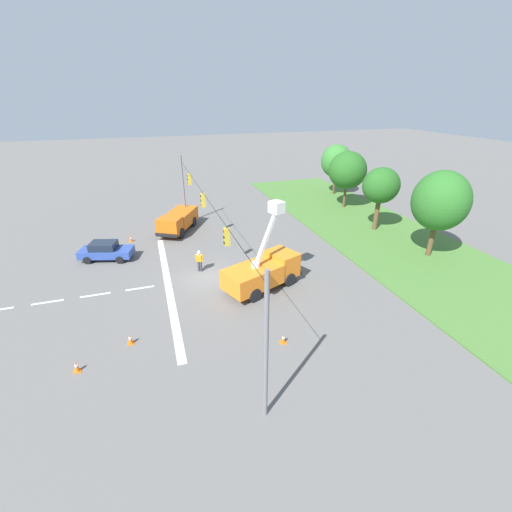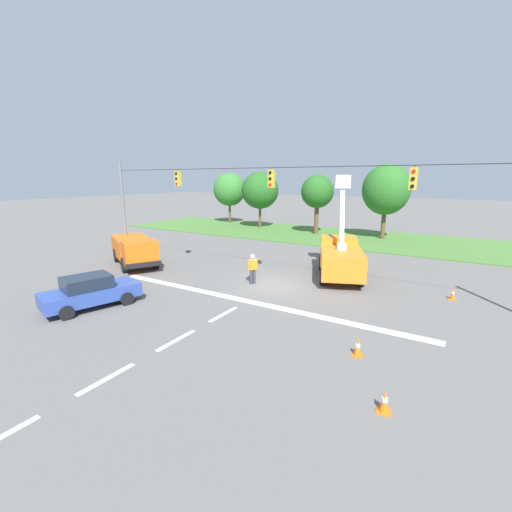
{
  "view_description": "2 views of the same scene",
  "coord_description": "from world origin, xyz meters",
  "px_view_note": "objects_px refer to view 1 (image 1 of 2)",
  "views": [
    {
      "loc": [
        23.01,
        -3.66,
        12.8
      ],
      "look_at": [
        -0.11,
        3.83,
        1.25
      ],
      "focal_mm": 24.0,
      "sensor_mm": 36.0,
      "label": 1
    },
    {
      "loc": [
        8.86,
        -16.76,
        6.04
      ],
      "look_at": [
        -1.79,
        0.68,
        1.38
      ],
      "focal_mm": 24.0,
      "sensor_mm": 36.0,
      "label": 2
    }
  ],
  "objects_px": {
    "road_worker": "(199,260)",
    "traffic_cone_foreground_right": "(283,338)",
    "tree_far_west": "(336,161)",
    "utility_truck_bucket_lift": "(264,270)",
    "utility_truck_support_near": "(178,220)",
    "sedan_blue": "(106,251)",
    "traffic_cone_mid_right": "(130,339)",
    "tree_east": "(441,201)",
    "tree_west": "(348,170)",
    "traffic_cone_mid_left": "(76,366)",
    "traffic_cone_foreground_left": "(131,239)",
    "tree_centre": "(381,186)"
  },
  "relations": [
    {
      "from": "road_worker",
      "to": "traffic_cone_foreground_right",
      "type": "distance_m",
      "value": 10.59
    },
    {
      "from": "road_worker",
      "to": "tree_far_west",
      "type": "bearing_deg",
      "value": 128.41
    },
    {
      "from": "utility_truck_bucket_lift",
      "to": "traffic_cone_foreground_right",
      "type": "distance_m",
      "value": 6.4
    },
    {
      "from": "road_worker",
      "to": "traffic_cone_foreground_right",
      "type": "relative_size",
      "value": 2.85
    },
    {
      "from": "tree_far_west",
      "to": "utility_truck_support_near",
      "type": "distance_m",
      "value": 23.83
    },
    {
      "from": "utility_truck_support_near",
      "to": "sedan_blue",
      "type": "distance_m",
      "value": 8.2
    },
    {
      "from": "tree_far_west",
      "to": "traffic_cone_mid_right",
      "type": "distance_m",
      "value": 36.77
    },
    {
      "from": "tree_east",
      "to": "utility_truck_support_near",
      "type": "distance_m",
      "value": 24.01
    },
    {
      "from": "sedan_blue",
      "to": "traffic_cone_foreground_right",
      "type": "relative_size",
      "value": 7.44
    },
    {
      "from": "tree_west",
      "to": "utility_truck_bucket_lift",
      "type": "distance_m",
      "value": 22.08
    },
    {
      "from": "traffic_cone_mid_right",
      "to": "tree_far_west",
      "type": "bearing_deg",
      "value": 132.61
    },
    {
      "from": "tree_east",
      "to": "traffic_cone_foreground_right",
      "type": "height_order",
      "value": "tree_east"
    },
    {
      "from": "tree_far_west",
      "to": "traffic_cone_foreground_right",
      "type": "distance_m",
      "value": 33.35
    },
    {
      "from": "utility_truck_support_near",
      "to": "tree_east",
      "type": "bearing_deg",
      "value": 57.34
    },
    {
      "from": "tree_far_west",
      "to": "utility_truck_support_near",
      "type": "xyz_separation_m",
      "value": [
        7.72,
        -22.29,
        -3.39
      ]
    },
    {
      "from": "utility_truck_support_near",
      "to": "road_worker",
      "type": "relative_size",
      "value": 3.55
    },
    {
      "from": "tree_west",
      "to": "traffic_cone_foreground_right",
      "type": "height_order",
      "value": "tree_west"
    },
    {
      "from": "utility_truck_bucket_lift",
      "to": "traffic_cone_mid_left",
      "type": "height_order",
      "value": "utility_truck_bucket_lift"
    },
    {
      "from": "tree_west",
      "to": "tree_east",
      "type": "height_order",
      "value": "tree_east"
    },
    {
      "from": "utility_truck_bucket_lift",
      "to": "sedan_blue",
      "type": "distance_m",
      "value": 14.07
    },
    {
      "from": "utility_truck_bucket_lift",
      "to": "road_worker",
      "type": "height_order",
      "value": "utility_truck_bucket_lift"
    },
    {
      "from": "road_worker",
      "to": "traffic_cone_mid_right",
      "type": "distance_m",
      "value": 9.18
    },
    {
      "from": "utility_truck_support_near",
      "to": "traffic_cone_foreground_right",
      "type": "relative_size",
      "value": 10.12
    },
    {
      "from": "traffic_cone_foreground_left",
      "to": "traffic_cone_mid_left",
      "type": "xyz_separation_m",
      "value": [
        16.98,
        -2.51,
        0.01
      ]
    },
    {
      "from": "tree_far_west",
      "to": "road_worker",
      "type": "height_order",
      "value": "tree_far_west"
    },
    {
      "from": "tree_west",
      "to": "sedan_blue",
      "type": "relative_size",
      "value": 1.47
    },
    {
      "from": "tree_west",
      "to": "utility_truck_bucket_lift",
      "type": "relative_size",
      "value": 1.08
    },
    {
      "from": "tree_east",
      "to": "sedan_blue",
      "type": "distance_m",
      "value": 28.03
    },
    {
      "from": "tree_centre",
      "to": "sedan_blue",
      "type": "height_order",
      "value": "tree_centre"
    },
    {
      "from": "traffic_cone_mid_right",
      "to": "utility_truck_support_near",
      "type": "bearing_deg",
      "value": 164.89
    },
    {
      "from": "sedan_blue",
      "to": "traffic_cone_foreground_left",
      "type": "relative_size",
      "value": 7.28
    },
    {
      "from": "traffic_cone_foreground_left",
      "to": "tree_west",
      "type": "bearing_deg",
      "value": 97.32
    },
    {
      "from": "tree_centre",
      "to": "tree_west",
      "type": "bearing_deg",
      "value": 172.68
    },
    {
      "from": "tree_far_west",
      "to": "traffic_cone_foreground_left",
      "type": "height_order",
      "value": "tree_far_west"
    },
    {
      "from": "traffic_cone_mid_left",
      "to": "utility_truck_bucket_lift",
      "type": "bearing_deg",
      "value": 113.22
    },
    {
      "from": "utility_truck_bucket_lift",
      "to": "traffic_cone_foreground_right",
      "type": "xyz_separation_m",
      "value": [
        6.23,
        -0.96,
        -1.08
      ]
    },
    {
      "from": "tree_east",
      "to": "tree_far_west",
      "type": "bearing_deg",
      "value": 173.52
    },
    {
      "from": "traffic_cone_foreground_right",
      "to": "sedan_blue",
      "type": "bearing_deg",
      "value": -145.22
    },
    {
      "from": "sedan_blue",
      "to": "traffic_cone_mid_left",
      "type": "relative_size",
      "value": 7.09
    },
    {
      "from": "tree_centre",
      "to": "traffic_cone_mid_right",
      "type": "bearing_deg",
      "value": -65.2
    },
    {
      "from": "road_worker",
      "to": "traffic_cone_mid_right",
      "type": "xyz_separation_m",
      "value": [
        7.54,
        -5.2,
        -0.67
      ]
    },
    {
      "from": "sedan_blue",
      "to": "traffic_cone_mid_right",
      "type": "relative_size",
      "value": 6.77
    },
    {
      "from": "sedan_blue",
      "to": "traffic_cone_foreground_left",
      "type": "height_order",
      "value": "sedan_blue"
    },
    {
      "from": "tree_east",
      "to": "sedan_blue",
      "type": "bearing_deg",
      "value": -106.65
    },
    {
      "from": "tree_east",
      "to": "traffic_cone_foreground_right",
      "type": "xyz_separation_m",
      "value": [
        6.8,
        -16.32,
        -4.64
      ]
    },
    {
      "from": "utility_truck_support_near",
      "to": "tree_west",
      "type": "bearing_deg",
      "value": 94.99
    },
    {
      "from": "tree_west",
      "to": "utility_truck_support_near",
      "type": "height_order",
      "value": "tree_west"
    },
    {
      "from": "tree_centre",
      "to": "traffic_cone_mid_right",
      "type": "relative_size",
      "value": 9.4
    },
    {
      "from": "tree_east",
      "to": "traffic_cone_foreground_left",
      "type": "height_order",
      "value": "tree_east"
    },
    {
      "from": "tree_far_west",
      "to": "traffic_cone_mid_left",
      "type": "bearing_deg",
      "value": -48.43
    }
  ]
}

